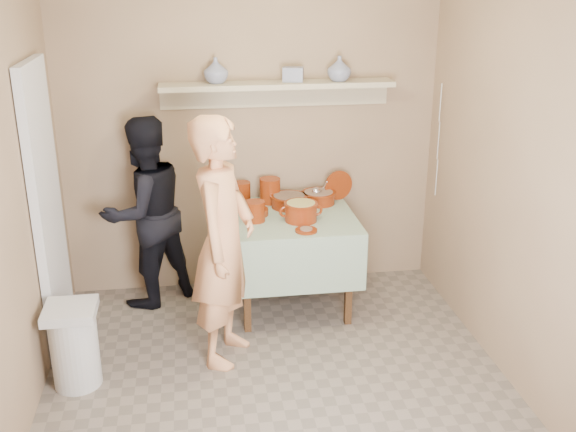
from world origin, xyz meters
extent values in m
plane|color=#73665B|center=(0.00, 0.00, 0.00)|extent=(3.50, 3.50, 0.00)
cube|color=silver|center=(-1.46, 0.95, 1.00)|extent=(0.06, 0.70, 2.00)
cylinder|color=#651D07|center=(-0.09, 1.60, 0.85)|extent=(0.14, 0.14, 0.18)
cylinder|color=#651D07|center=(0.13, 1.59, 0.86)|extent=(0.17, 0.17, 0.20)
cylinder|color=#651D07|center=(-0.03, 1.19, 0.84)|extent=(0.15, 0.15, 0.15)
cylinder|color=#651D07|center=(-0.01, 1.31, 0.79)|extent=(0.17, 0.17, 0.05)
cylinder|color=#651D07|center=(0.69, 1.59, 0.88)|extent=(0.24, 0.09, 0.24)
imported|color=navy|center=(0.68, 1.60, 1.81)|extent=(0.19, 0.19, 0.19)
imported|color=navy|center=(-0.27, 1.64, 1.82)|extent=(0.26, 0.26, 0.19)
cube|color=navy|center=(0.32, 1.63, 1.77)|extent=(0.18, 0.14, 0.11)
imported|color=tan|center=(-0.30, 0.59, 0.85)|extent=(0.60, 0.72, 1.69)
imported|color=black|center=(-0.86, 1.51, 0.76)|extent=(0.93, 0.89, 1.51)
cube|color=#9A7C5E|center=(0.00, 1.76, 1.30)|extent=(3.00, 0.02, 2.60)
cube|color=#9A7C5E|center=(0.00, -1.76, 1.30)|extent=(3.00, 0.02, 2.60)
cube|color=#9A7C5E|center=(1.51, 0.00, 1.30)|extent=(0.02, 3.50, 2.60)
cube|color=#4C2D16|center=(-0.13, 0.90, 0.35)|extent=(0.05, 0.05, 0.71)
cube|color=#4C2D16|center=(0.63, 0.90, 0.35)|extent=(0.05, 0.05, 0.71)
cube|color=#4C2D16|center=(-0.13, 1.66, 0.35)|extent=(0.05, 0.05, 0.71)
cube|color=#4C2D16|center=(0.63, 1.66, 0.35)|extent=(0.05, 0.05, 0.71)
cube|color=#4C2D16|center=(0.25, 1.28, 0.73)|extent=(0.90, 0.90, 0.04)
cube|color=#1E5931|center=(0.25, 1.28, 0.76)|extent=(0.96, 0.96, 0.01)
cube|color=#1E5931|center=(0.25, 0.80, 0.54)|extent=(0.96, 0.01, 0.44)
cube|color=#1E5931|center=(0.25, 1.76, 0.54)|extent=(0.96, 0.01, 0.44)
cube|color=#1E5931|center=(-0.23, 1.28, 0.54)|extent=(0.01, 0.96, 0.44)
cube|color=#1E5931|center=(0.73, 1.28, 0.54)|extent=(0.01, 0.96, 0.44)
cylinder|color=#651501|center=(0.26, 1.46, 0.81)|extent=(0.28, 0.28, 0.09)
cylinder|color=#651D07|center=(0.26, 1.46, 0.85)|extent=(0.30, 0.30, 0.01)
cylinder|color=brown|center=(0.26, 1.46, 0.83)|extent=(0.25, 0.25, 0.05)
cylinder|color=#651501|center=(0.51, 1.51, 0.81)|extent=(0.26, 0.26, 0.09)
cylinder|color=#651D07|center=(0.51, 1.51, 0.85)|extent=(0.28, 0.28, 0.01)
cylinder|color=#8C6B54|center=(0.51, 1.51, 0.83)|extent=(0.23, 0.23, 0.05)
cylinder|color=silver|center=(0.53, 1.38, 0.94)|extent=(0.01, 0.22, 0.16)
sphere|color=silver|center=(0.49, 1.50, 0.87)|extent=(0.07, 0.07, 0.07)
cylinder|color=#651501|center=(0.31, 1.14, 0.83)|extent=(0.24, 0.24, 0.14)
cylinder|color=#651D07|center=(0.31, 1.14, 0.90)|extent=(0.25, 0.25, 0.01)
cylinder|color=tan|center=(0.31, 1.14, 0.88)|extent=(0.21, 0.21, 0.05)
torus|color=#651D07|center=(0.19, 1.14, 0.84)|extent=(0.09, 0.02, 0.09)
torus|color=#651D07|center=(0.43, 1.14, 0.84)|extent=(0.09, 0.02, 0.09)
cylinder|color=#651D07|center=(0.31, 0.92, 0.77)|extent=(0.16, 0.16, 0.02)
cylinder|color=#8C6B54|center=(0.31, 0.92, 0.78)|extent=(0.09, 0.09, 0.01)
cube|color=#B9AB89|center=(0.20, 1.62, 1.70)|extent=(1.80, 0.25, 0.04)
cube|color=#B9AB89|center=(0.20, 1.74, 1.60)|extent=(1.80, 0.02, 0.18)
cylinder|color=silver|center=(-1.28, 0.38, 0.25)|extent=(0.30, 0.30, 0.50)
cube|color=silver|center=(-1.28, 0.38, 0.53)|extent=(0.32, 0.32, 0.06)
cylinder|color=silver|center=(1.47, 1.50, 1.55)|extent=(0.01, 0.01, 0.30)
cylinder|color=silver|center=(1.47, 1.48, 1.25)|extent=(0.01, 0.01, 0.30)
cylinder|color=silver|center=(1.47, 1.46, 0.95)|extent=(0.01, 0.01, 0.30)
camera|label=1|loc=(-0.49, -3.51, 2.54)|focal=42.00mm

